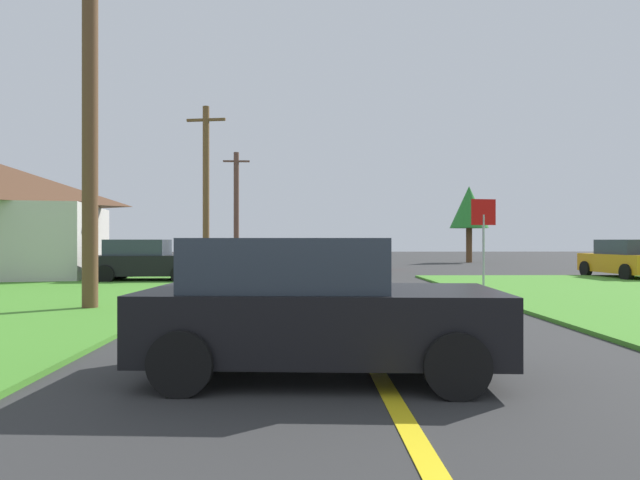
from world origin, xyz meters
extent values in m
plane|color=#303030|center=(0.00, 0.00, 0.00)|extent=(120.00, 120.00, 0.00)
cube|color=yellow|center=(0.00, -8.00, 0.01)|extent=(0.20, 14.00, 0.01)
cylinder|color=#9EA0A8|center=(4.60, -1.14, 1.19)|extent=(0.07, 0.07, 2.37)
cube|color=red|center=(4.60, -1.14, 2.45)|extent=(0.79, 0.16, 0.79)
cube|color=black|center=(-0.68, -11.57, 0.64)|extent=(4.23, 2.22, 0.76)
cube|color=#2D3842|center=(-1.06, -11.54, 1.32)|extent=(2.37, 1.86, 0.60)
cylinder|color=black|center=(0.77, -10.71, 0.34)|extent=(0.69, 0.27, 0.68)
cylinder|color=black|center=(0.65, -12.61, 0.34)|extent=(0.69, 0.27, 0.68)
cylinder|color=black|center=(-2.01, -10.52, 0.34)|extent=(0.69, 0.27, 0.68)
cylinder|color=black|center=(-2.14, -12.42, 0.34)|extent=(0.69, 0.27, 0.68)
cube|color=red|center=(1.19, 12.12, 0.64)|extent=(4.54, 2.37, 0.76)
cube|color=#2D3842|center=(1.36, 12.15, 1.32)|extent=(2.58, 1.89, 0.60)
cylinder|color=black|center=(-0.15, 11.05, 0.34)|extent=(0.70, 0.31, 0.68)
cylinder|color=black|center=(-0.39, 12.80, 0.34)|extent=(0.70, 0.31, 0.68)
cylinder|color=black|center=(2.77, 11.45, 0.34)|extent=(0.70, 0.31, 0.68)
cylinder|color=black|center=(2.53, 13.20, 0.34)|extent=(0.70, 0.31, 0.68)
cube|color=orange|center=(12.44, 4.77, 0.64)|extent=(2.10, 4.26, 0.76)
cube|color=#2D3842|center=(12.45, 4.60, 1.32)|extent=(1.77, 2.38, 0.60)
cylinder|color=black|center=(11.44, 6.13, 0.34)|extent=(0.26, 0.69, 0.68)
cylinder|color=black|center=(13.26, 6.23, 0.34)|extent=(0.26, 0.69, 0.68)
cylinder|color=black|center=(11.61, 3.31, 0.34)|extent=(0.26, 0.69, 0.68)
cube|color=black|center=(-6.82, 3.64, 0.64)|extent=(4.04, 2.03, 0.76)
cube|color=#2D3842|center=(-7.23, 3.63, 1.32)|extent=(2.24, 1.76, 0.60)
cylinder|color=black|center=(-5.48, 4.63, 0.34)|extent=(0.68, 0.23, 0.68)
cylinder|color=black|center=(-5.44, 2.72, 0.34)|extent=(0.68, 0.23, 0.68)
cylinder|color=black|center=(-8.20, 4.57, 0.34)|extent=(0.68, 0.23, 0.68)
cylinder|color=black|center=(-8.15, 2.66, 0.34)|extent=(0.68, 0.23, 0.68)
cylinder|color=brown|center=(-5.70, -5.35, 4.42)|extent=(0.35, 0.35, 8.83)
cylinder|color=brown|center=(-5.31, 7.52, 3.83)|extent=(0.30, 0.30, 7.66)
cube|color=brown|center=(-5.31, 7.52, 7.05)|extent=(1.80, 0.42, 0.12)
cylinder|color=brown|center=(-5.47, 20.40, 3.79)|extent=(0.36, 0.36, 7.57)
cube|color=brown|center=(-5.47, 20.40, 6.97)|extent=(1.80, 0.18, 0.12)
cylinder|color=brown|center=(10.93, 21.83, 1.23)|extent=(0.42, 0.42, 2.46)
cone|color=#28812C|center=(10.93, 21.83, 3.96)|extent=(2.72, 2.72, 3.00)
cube|color=beige|center=(-13.51, 5.67, 1.52)|extent=(8.51, 7.98, 3.04)
pyramid|color=brown|center=(-13.51, 5.67, 3.91)|extent=(8.51, 7.98, 1.73)
camera|label=1|loc=(-0.89, -18.25, 1.60)|focal=31.81mm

